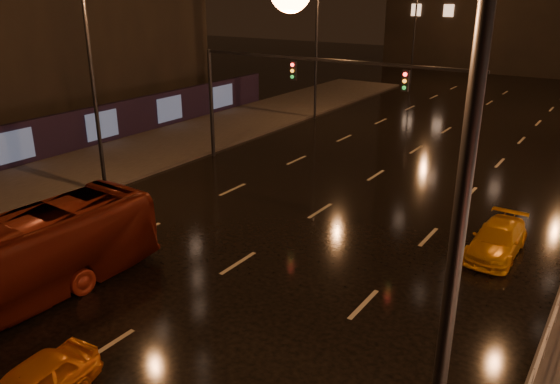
# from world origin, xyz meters

# --- Properties ---
(ground) EXTENTS (140.00, 140.00, 0.00)m
(ground) POSITION_xyz_m (0.00, 20.00, 0.00)
(ground) COLOR black
(ground) RESTS_ON ground
(sidewalk_left) EXTENTS (7.00, 70.00, 0.15)m
(sidewalk_left) POSITION_xyz_m (-13.50, 15.00, 0.07)
(sidewalk_left) COLOR #38332D
(sidewalk_left) RESTS_ON ground
(hoarding_left) EXTENTS (0.30, 46.00, 2.50)m
(hoarding_left) POSITION_xyz_m (-17.20, 12.00, 1.25)
(hoarding_left) COLOR black
(hoarding_left) RESTS_ON ground
(traffic_signal) EXTENTS (15.31, 0.32, 6.20)m
(traffic_signal) POSITION_xyz_m (-5.06, 20.00, 4.74)
(traffic_signal) COLOR black
(traffic_signal) RESTS_ON ground
(streetlight_right) EXTENTS (2.64, 0.50, 10.00)m
(streetlight_right) POSITION_xyz_m (8.92, 2.00, 6.43)
(streetlight_right) COLOR black
(streetlight_right) RESTS_ON ground
(taxi_far) EXTENTS (1.64, 3.99, 1.16)m
(taxi_far) POSITION_xyz_m (7.59, 15.95, 0.58)
(taxi_far) COLOR orange
(taxi_far) RESTS_ON ground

